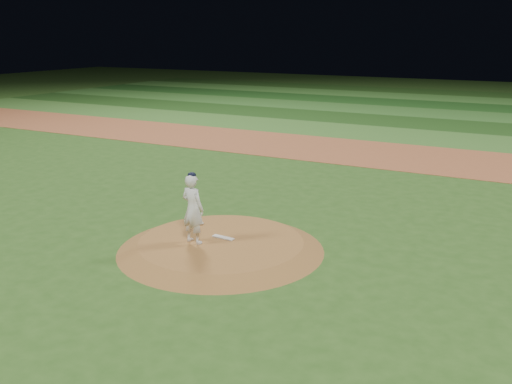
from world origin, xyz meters
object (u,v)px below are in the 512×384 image
at_px(pitching_rubber, 223,238).
at_px(rosin_bag, 201,223).
at_px(pitcher_on_mound, 193,208).
at_px(pitchers_mound, 221,245).

xyz_separation_m(pitching_rubber, rosin_bag, (-1.14, 0.67, 0.02)).
distance_m(pitching_rubber, pitcher_on_mound, 1.24).
bearing_deg(pitchers_mound, rosin_bag, 143.83).
bearing_deg(rosin_bag, pitcher_on_mound, -64.71).
relative_size(rosin_bag, pitcher_on_mound, 0.07).
bearing_deg(rosin_bag, pitching_rubber, -30.35).
relative_size(pitching_rubber, pitcher_on_mound, 0.33).
xyz_separation_m(pitchers_mound, rosin_bag, (-1.19, 0.87, 0.16)).
relative_size(pitchers_mound, pitcher_on_mound, 2.88).
distance_m(rosin_bag, pitcher_on_mound, 1.70).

